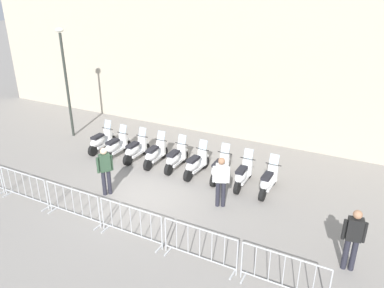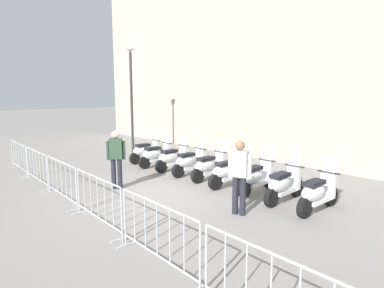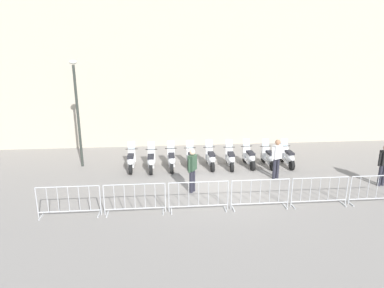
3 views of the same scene
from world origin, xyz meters
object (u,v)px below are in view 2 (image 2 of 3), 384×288
motorcycle_2 (173,158)px  officer_near_row_end (240,173)px  motorcycle_3 (190,162)px  motorcycle_4 (210,166)px  barrier_segment_1 (37,168)px  motorcycle_1 (156,155)px  barrier_segment_4 (157,235)px  barrier_segment_0 (19,158)px  motorcycle_5 (229,172)px  motorcycle_7 (283,185)px  motorcycle_0 (146,152)px  barrier_segment_2 (61,181)px  barrier_segment_3 (98,202)px  officer_mid_plaza (116,156)px  motorcycle_8 (317,193)px  street_lamp (131,89)px  motorcycle_6 (256,177)px

motorcycle_2 → officer_near_row_end: bearing=-28.8°
motorcycle_2 → motorcycle_3: 0.93m
motorcycle_4 → barrier_segment_1: size_ratio=0.85×
motorcycle_1 → barrier_segment_4: (5.24, -5.13, 0.07)m
motorcycle_3 → barrier_segment_0: bearing=-145.1°
motorcycle_5 → motorcycle_7: (1.84, -0.30, 0.00)m
motorcycle_5 → barrier_segment_1: (-4.77, -3.52, 0.07)m
motorcycle_0 → barrier_segment_4: size_ratio=0.85×
barrier_segment_0 → motorcycle_7: bearing=18.2°
motorcycle_4 → barrier_segment_2: 4.48m
motorcycle_7 → barrier_segment_3: 4.59m
motorcycle_3 → officer_mid_plaza: size_ratio=1.00×
barrier_segment_0 → officer_mid_plaza: size_ratio=1.17×
motorcycle_1 → officer_near_row_end: bearing=-24.7°
motorcycle_4 → motorcycle_8: 3.72m
barrier_segment_0 → street_lamp: 5.81m
barrier_segment_0 → officer_near_row_end: (8.29, 1.39, 0.46)m
motorcycle_3 → officer_near_row_end: bearing=-33.5°
officer_near_row_end → street_lamp: bearing=155.0°
barrier_segment_0 → barrier_segment_4: (8.45, -1.40, 0.00)m
barrier_segment_0 → barrier_segment_2: same height
barrier_segment_0 → barrier_segment_3: (6.33, -1.05, 0.00)m
barrier_segment_0 → officer_mid_plaza: 4.54m
motorcycle_8 → officer_mid_plaza: officer_mid_plaza is taller
motorcycle_7 → barrier_segment_0: size_ratio=0.85×
motorcycle_3 → motorcycle_2: bearing=171.0°
barrier_segment_3 → motorcycle_5: bearing=82.5°
motorcycle_0 → motorcycle_5: bearing=-10.7°
motorcycle_7 → barrier_segment_4: 4.27m
motorcycle_8 → barrier_segment_2: (-5.42, -3.38, 0.07)m
barrier_segment_0 → motorcycle_3: bearing=34.9°
motorcycle_5 → street_lamp: (-6.82, 2.06, 2.61)m
motorcycle_0 → motorcycle_7: (6.41, -1.17, 0.00)m
motorcycle_4 → barrier_segment_3: bearing=-85.6°
motorcycle_3 → barrier_segment_2: (-0.84, -4.23, 0.07)m
motorcycle_6 → officer_near_row_end: size_ratio=1.00×
barrier_segment_0 → officer_mid_plaza: (4.42, 0.91, 0.46)m
barrier_segment_2 → officer_mid_plaza: (0.20, 1.61, 0.46)m
barrier_segment_1 → motorcycle_0: bearing=87.3°
motorcycle_1 → motorcycle_4: 2.80m
motorcycle_7 → motorcycle_4: bearing=168.7°
motorcycle_4 → barrier_segment_1: (-3.88, -3.77, 0.07)m
barrier_segment_1 → officer_mid_plaza: 2.67m
motorcycle_0 → barrier_segment_0: size_ratio=0.85×
barrier_segment_2 → officer_mid_plaza: size_ratio=1.17×
barrier_segment_3 → officer_near_row_end: 3.16m
barrier_segment_0 → barrier_segment_3: bearing=-9.4°
motorcycle_3 → barrier_segment_3: size_ratio=0.85×
motorcycle_2 → officer_mid_plaza: (0.28, -2.76, 0.53)m
motorcycle_1 → officer_mid_plaza: 3.12m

